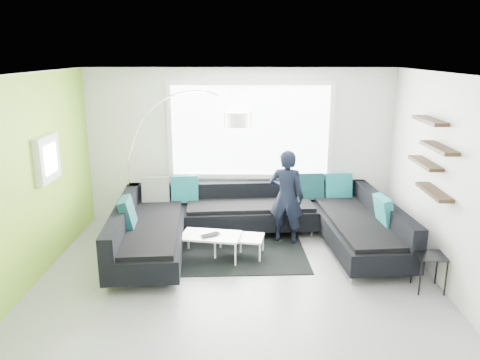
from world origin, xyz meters
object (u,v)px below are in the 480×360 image
person (287,197)px  coffee_table (225,245)px  arc_lamp (128,162)px  laptop (212,236)px  side_table (429,272)px  sectional_sofa (255,226)px

person → coffee_table: bearing=46.9°
arc_lamp → laptop: bearing=-52.1°
coffee_table → arc_lamp: size_ratio=0.47×
side_table → sectional_sofa: bearing=151.2°
sectional_sofa → person: (0.51, 0.36, 0.37)m
sectional_sofa → laptop: sectional_sofa is taller
sectional_sofa → arc_lamp: (-2.20, 0.97, 0.80)m
arc_lamp → side_table: arc_lamp is taller
sectional_sofa → person: person is taller
sectional_sofa → arc_lamp: 2.54m
side_table → person: size_ratio=0.32×
arc_lamp → side_table: bearing=-37.6°
coffee_table → person: bearing=40.6°
sectional_sofa → laptop: (-0.66, -0.36, -0.02)m
person → laptop: person is taller
person → laptop: bearing=47.0°
laptop → side_table: bearing=-51.7°
sectional_sofa → side_table: bearing=-34.0°
coffee_table → laptop: laptop is taller
arc_lamp → coffee_table: bearing=-46.1°
coffee_table → side_table: bearing=-11.2°
sectional_sofa → coffee_table: size_ratio=3.95×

